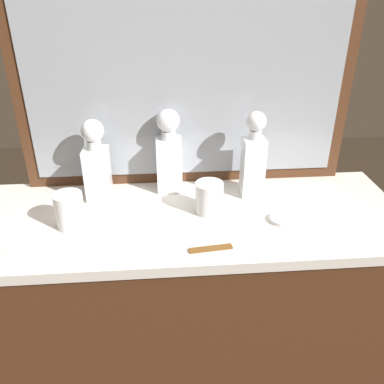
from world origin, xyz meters
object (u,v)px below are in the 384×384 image
(crystal_tumbler_rear, at_px, (209,199))
(tortoiseshell_comb, at_px, (211,248))
(crystal_decanter_left, at_px, (169,158))
(crystal_tumbler_left, at_px, (70,212))
(porcelain_dish, at_px, (281,219))
(crystal_decanter_far_right, at_px, (253,162))
(crystal_decanter_center, at_px, (97,168))

(crystal_tumbler_rear, height_order, tortoiseshell_comb, crystal_tumbler_rear)
(crystal_decanter_left, distance_m, tortoiseshell_comb, 0.40)
(crystal_decanter_left, height_order, crystal_tumbler_rear, crystal_decanter_left)
(crystal_tumbler_left, relative_size, tortoiseshell_comb, 0.88)
(crystal_decanter_left, xyz_separation_m, tortoiseshell_comb, (0.10, -0.37, -0.11))
(porcelain_dish, bearing_deg, crystal_decanter_left, 143.73)
(crystal_tumbler_left, xyz_separation_m, tortoiseshell_comb, (0.40, -0.15, -0.05))
(crystal_tumbler_rear, bearing_deg, tortoiseshell_comb, -95.31)
(crystal_decanter_far_right, relative_size, tortoiseshell_comb, 2.38)
(crystal_decanter_center, relative_size, crystal_tumbler_left, 2.52)
(crystal_decanter_far_right, distance_m, crystal_tumbler_left, 0.60)
(crystal_tumbler_rear, bearing_deg, crystal_decanter_center, 160.56)
(crystal_decanter_left, bearing_deg, crystal_decanter_center, -169.42)
(crystal_decanter_far_right, height_order, porcelain_dish, crystal_decanter_far_right)
(crystal_decanter_far_right, bearing_deg, crystal_tumbler_left, -165.10)
(crystal_tumbler_rear, relative_size, tortoiseshell_comb, 0.83)
(crystal_tumbler_left, bearing_deg, crystal_decanter_left, 35.84)
(crystal_decanter_center, distance_m, porcelain_dish, 0.61)
(crystal_tumbler_left, height_order, tortoiseshell_comb, crystal_tumbler_left)
(crystal_decanter_far_right, xyz_separation_m, porcelain_dish, (0.06, -0.18, -0.11))
(crystal_decanter_far_right, relative_size, crystal_tumbler_rear, 2.86)
(crystal_tumbler_rear, xyz_separation_m, tortoiseshell_comb, (-0.02, -0.20, -0.04))
(crystal_decanter_center, height_order, porcelain_dish, crystal_decanter_center)
(porcelain_dish, bearing_deg, crystal_decanter_center, 160.70)
(crystal_decanter_left, bearing_deg, tortoiseshell_comb, -74.86)
(crystal_tumbler_left, xyz_separation_m, crystal_tumbler_rear, (0.42, 0.05, -0.00))
(crystal_decanter_center, relative_size, crystal_tumbler_rear, 2.67)
(crystal_decanter_left, bearing_deg, crystal_tumbler_left, -144.16)
(crystal_decanter_center, height_order, crystal_tumbler_rear, crystal_decanter_center)
(crystal_decanter_center, relative_size, crystal_decanter_far_right, 0.94)
(crystal_decanter_far_right, relative_size, crystal_tumbler_left, 2.70)
(crystal_decanter_left, height_order, porcelain_dish, crystal_decanter_left)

